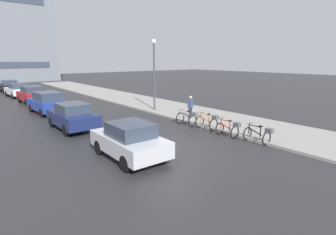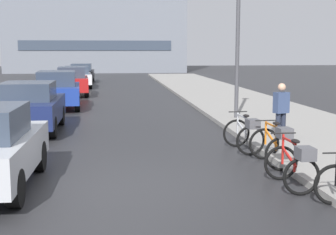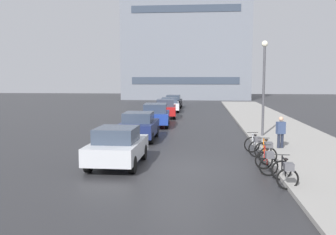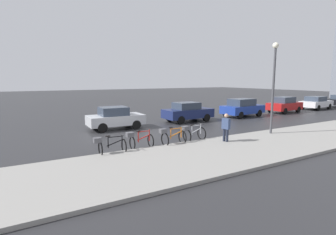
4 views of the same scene
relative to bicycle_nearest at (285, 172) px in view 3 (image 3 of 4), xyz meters
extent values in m
plane|color=#28282B|center=(-3.61, 2.15, -0.48)|extent=(140.00, 140.00, 0.00)
cube|color=gray|center=(2.39, 12.15, -0.41)|extent=(4.80, 60.00, 0.14)
torus|color=black|center=(0.02, 0.71, -0.13)|extent=(0.70, 0.08, 0.69)
torus|color=black|center=(-0.01, -0.39, -0.13)|extent=(0.70, 0.08, 0.69)
cube|color=black|center=(0.00, -0.03, 0.13)|extent=(0.04, 0.04, 0.52)
cube|color=black|center=(0.02, 0.63, 0.13)|extent=(0.04, 0.04, 0.54)
cube|color=black|center=(0.01, 0.30, 0.35)|extent=(0.05, 0.66, 0.04)
cube|color=black|center=(0.01, 0.27, 0.07)|extent=(0.06, 0.75, 0.27)
ellipsoid|color=black|center=(0.00, -0.03, 0.42)|extent=(0.15, 0.26, 0.07)
cylinder|color=black|center=(0.02, 0.63, 0.42)|extent=(0.50, 0.04, 0.03)
cube|color=#4C4C51|center=(-0.01, -0.51, 0.29)|extent=(0.29, 0.35, 0.22)
torus|color=black|center=(-0.31, 2.27, -0.14)|extent=(0.69, 0.07, 0.69)
torus|color=black|center=(-0.31, 1.27, -0.14)|extent=(0.69, 0.07, 0.69)
cube|color=red|center=(-0.31, 1.59, 0.13)|extent=(0.04, 0.04, 0.54)
cube|color=red|center=(-0.31, 2.20, 0.16)|extent=(0.04, 0.04, 0.59)
cube|color=red|center=(-0.31, 1.89, 0.39)|extent=(0.04, 0.60, 0.04)
cube|color=red|center=(-0.31, 1.87, 0.08)|extent=(0.04, 0.68, 0.25)
ellipsoid|color=black|center=(-0.31, 1.59, 0.43)|extent=(0.14, 0.26, 0.07)
cylinder|color=black|center=(-0.31, 2.20, 0.48)|extent=(0.50, 0.03, 0.03)
cube|color=#4C4C51|center=(-0.30, 1.15, 0.30)|extent=(0.28, 0.34, 0.22)
torus|color=black|center=(-0.08, 4.04, -0.11)|extent=(0.75, 0.08, 0.75)
torus|color=black|center=(-0.05, 2.96, -0.11)|extent=(0.75, 0.08, 0.75)
cube|color=orange|center=(-0.06, 3.31, 0.18)|extent=(0.04, 0.04, 0.57)
cube|color=orange|center=(-0.07, 3.96, 0.16)|extent=(0.04, 0.04, 0.54)
cube|color=orange|center=(-0.07, 3.64, 0.41)|extent=(0.05, 0.65, 0.04)
cube|color=orange|center=(-0.07, 3.61, 0.12)|extent=(0.05, 0.74, 0.27)
ellipsoid|color=black|center=(-0.06, 3.31, 0.49)|extent=(0.15, 0.26, 0.07)
cylinder|color=black|center=(-0.07, 3.96, 0.46)|extent=(0.50, 0.04, 0.03)
cube|color=#4C4C51|center=(-0.05, 2.84, 0.36)|extent=(0.29, 0.35, 0.22)
torus|color=black|center=(-0.35, 5.53, -0.11)|extent=(0.74, 0.11, 0.74)
torus|color=black|center=(-0.28, 4.47, -0.11)|extent=(0.74, 0.11, 0.74)
cube|color=#ADAFB5|center=(-0.30, 4.82, 0.15)|extent=(0.04, 0.04, 0.53)
cube|color=#ADAFB5|center=(-0.34, 5.45, 0.17)|extent=(0.04, 0.04, 0.56)
cube|color=#ADAFB5|center=(-0.32, 5.13, 0.40)|extent=(0.08, 0.64, 0.04)
cube|color=#ADAFB5|center=(-0.32, 5.11, 0.10)|extent=(0.08, 0.72, 0.26)
ellipsoid|color=black|center=(-0.30, 4.82, 0.45)|extent=(0.16, 0.27, 0.07)
cylinder|color=black|center=(-0.34, 5.45, 0.47)|extent=(0.50, 0.06, 0.03)
cube|color=#4C4C51|center=(-0.27, 4.35, 0.32)|extent=(0.30, 0.36, 0.22)
cube|color=#B2B5BA|center=(-6.01, 2.38, 0.17)|extent=(1.91, 3.82, 0.66)
cube|color=#2D3847|center=(-6.01, 2.23, 0.78)|extent=(1.55, 1.84, 0.57)
cylinder|color=black|center=(-6.82, 3.56, -0.16)|extent=(0.23, 0.64, 0.64)
cylinder|color=black|center=(-5.16, 3.55, -0.16)|extent=(0.23, 0.64, 0.64)
cylinder|color=black|center=(-6.85, 1.21, -0.16)|extent=(0.23, 0.64, 0.64)
cylinder|color=black|center=(-5.19, 1.19, -0.16)|extent=(0.23, 0.64, 0.64)
cube|color=navy|center=(-6.21, 8.58, 0.19)|extent=(1.93, 4.07, 0.71)
cube|color=#2D3847|center=(-6.21, 8.42, 0.82)|extent=(1.56, 1.94, 0.54)
cylinder|color=black|center=(-7.07, 9.83, -0.16)|extent=(0.23, 0.64, 0.64)
cylinder|color=black|center=(-5.39, 9.85, -0.16)|extent=(0.23, 0.64, 0.64)
cylinder|color=black|center=(-7.03, 7.31, -0.16)|extent=(0.23, 0.64, 0.64)
cylinder|color=black|center=(-5.36, 7.34, -0.16)|extent=(0.23, 0.64, 0.64)
cube|color=navy|center=(-6.04, 14.58, 0.19)|extent=(2.19, 4.22, 0.71)
cube|color=#2D3847|center=(-6.03, 14.42, 0.86)|extent=(1.72, 2.34, 0.63)
cylinder|color=black|center=(-6.98, 15.79, -0.16)|extent=(0.26, 0.65, 0.64)
cylinder|color=black|center=(-5.27, 15.91, -0.16)|extent=(0.26, 0.65, 0.64)
cylinder|color=black|center=(-6.81, 13.25, -0.16)|extent=(0.26, 0.65, 0.64)
cylinder|color=black|center=(-5.10, 13.37, -0.16)|extent=(0.26, 0.65, 0.64)
cube|color=#AD1919|center=(-5.91, 20.44, 0.20)|extent=(2.04, 3.99, 0.73)
cube|color=#2D3847|center=(-5.90, 20.28, 0.86)|extent=(1.59, 2.07, 0.59)
cylinder|color=black|center=(-6.78, 21.58, -0.16)|extent=(0.26, 0.65, 0.64)
cylinder|color=black|center=(-5.21, 21.69, -0.16)|extent=(0.26, 0.65, 0.64)
cylinder|color=black|center=(-6.61, 19.18, -0.16)|extent=(0.26, 0.65, 0.64)
cylinder|color=black|center=(-5.04, 19.29, -0.16)|extent=(0.26, 0.65, 0.64)
cube|color=silver|center=(-6.07, 26.28, 0.16)|extent=(2.23, 4.25, 0.64)
cube|color=#2D3847|center=(-6.06, 26.12, 0.74)|extent=(1.73, 2.15, 0.53)
cylinder|color=black|center=(-7.02, 27.49, -0.16)|extent=(0.27, 0.65, 0.64)
cylinder|color=black|center=(-5.31, 27.62, -0.16)|extent=(0.27, 0.65, 0.64)
cylinder|color=black|center=(-6.83, 24.94, -0.16)|extent=(0.27, 0.65, 0.64)
cylinder|color=black|center=(-5.11, 25.07, -0.16)|extent=(0.27, 0.65, 0.64)
cube|color=black|center=(-6.10, 31.85, 0.16)|extent=(1.93, 4.29, 0.64)
cube|color=#2D3847|center=(-6.10, 31.68, 0.74)|extent=(1.57, 2.22, 0.54)
cylinder|color=black|center=(-6.96, 33.16, -0.16)|extent=(0.23, 0.64, 0.64)
cylinder|color=black|center=(-5.28, 33.18, -0.16)|extent=(0.23, 0.64, 0.64)
cylinder|color=black|center=(-6.93, 30.51, -0.16)|extent=(0.23, 0.64, 0.64)
cylinder|color=black|center=(-5.25, 30.53, -0.16)|extent=(0.23, 0.64, 0.64)
cylinder|color=#1E2333|center=(0.97, 6.03, -0.07)|extent=(0.14, 0.14, 0.82)
cylinder|color=#1E2333|center=(1.14, 6.09, -0.07)|extent=(0.14, 0.14, 0.82)
cube|color=navy|center=(1.06, 6.06, 0.63)|extent=(0.46, 0.35, 0.58)
sphere|color=tan|center=(1.06, 6.06, 1.06)|extent=(0.22, 0.22, 0.22)
cylinder|color=#424247|center=(0.82, 9.96, 2.15)|extent=(0.14, 0.14, 5.27)
sphere|color=#F2EACC|center=(0.82, 9.96, 4.93)|extent=(0.36, 0.36, 0.36)
cube|color=slate|center=(-5.46, 51.95, 8.12)|extent=(20.53, 10.51, 17.20)
cube|color=#333D4C|center=(-5.46, 46.66, 2.61)|extent=(16.84, 0.06, 1.10)
cube|color=#333D4C|center=(-5.46, 46.66, 13.62)|extent=(16.84, 0.06, 1.10)
camera|label=1|loc=(-11.34, -6.83, 3.62)|focal=28.00mm
camera|label=2|loc=(-3.57, -6.40, 2.06)|focal=50.00mm
camera|label=3|loc=(-2.65, -12.01, 2.98)|focal=40.00mm
camera|label=4|loc=(11.38, -3.46, 2.98)|focal=28.00mm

